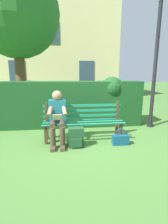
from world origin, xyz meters
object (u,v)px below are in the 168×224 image
park_bench (83,120)px  handbag (121,139)px  tree (13,16)px  backpack (76,137)px  person_seated (58,116)px  lamp_post (157,47)px

park_bench → handbag: 0.97m
tree → backpack: size_ratio=11.85×
handbag → tree: bearing=-47.6°
backpack → tree: bearing=-58.8°
person_seated → lamp_post: (-2.71, -0.92, 1.64)m
person_seated → backpack: (-0.39, 0.27, -0.42)m
backpack → handbag: (-0.99, 0.01, -0.08)m
tree → handbag: 5.49m
park_bench → backpack: size_ratio=4.42×
backpack → lamp_post: size_ratio=0.12×
tree → lamp_post: bearing=154.8°
handbag → lamp_post: 2.80m
lamp_post → person_seated: bearing=18.7°
park_bench → lamp_post: (-2.11, -0.74, 1.81)m
tree → handbag: bearing=132.4°
handbag → backpack: bearing=-0.6°
person_seated → handbag: (-1.38, 0.28, -0.51)m
backpack → handbag: size_ratio=1.11×
backpack → lamp_post: (-2.32, -1.19, 2.07)m
handbag → lamp_post: (-1.33, -1.20, 2.15)m
person_seated → tree: bearing=-62.2°
tree → lamp_post: 4.85m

